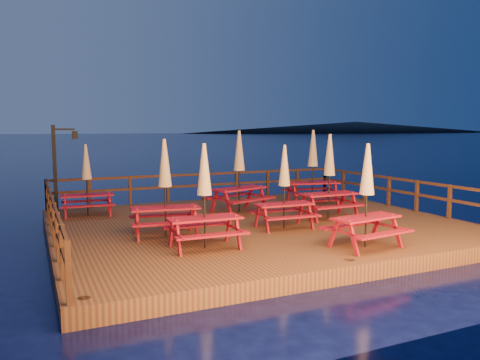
{
  "coord_description": "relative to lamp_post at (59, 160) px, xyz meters",
  "views": [
    {
      "loc": [
        -6.35,
        -12.77,
        3.31
      ],
      "look_at": [
        -0.3,
        0.6,
        1.66
      ],
      "focal_mm": 35.0,
      "sensor_mm": 36.0,
      "label": 1
    }
  ],
  "objects": [
    {
      "name": "picnic_table_0",
      "position": [
        8.84,
        -2.36,
        -0.33
      ],
      "size": [
        2.25,
        1.98,
        2.82
      ],
      "rotation": [
        0.0,
        0.0,
        -0.2
      ],
      "color": "maroon",
      "rests_on": "deck"
    },
    {
      "name": "ground",
      "position": [
        5.39,
        -4.55,
        -2.2
      ],
      "size": [
        500.0,
        500.0,
        0.0
      ],
      "primitive_type": "plane",
      "color": "black",
      "rests_on": "ground"
    },
    {
      "name": "picnic_table_2",
      "position": [
        0.74,
        -1.31,
        -0.56
      ],
      "size": [
        1.75,
        1.48,
        2.37
      ],
      "rotation": [
        0.0,
        0.0,
        -0.07
      ],
      "color": "maroon",
      "rests_on": "deck"
    },
    {
      "name": "railing",
      "position": [
        5.39,
        -2.77,
        -1.03
      ],
      "size": [
        11.8,
        9.75,
        1.1
      ],
      "color": "#332010",
      "rests_on": "deck"
    },
    {
      "name": "picnic_table_4",
      "position": [
        7.79,
        -4.93,
        -0.39
      ],
      "size": [
        1.91,
        1.58,
        2.7
      ],
      "rotation": [
        0.0,
        0.0,
        0.01
      ],
      "color": "maroon",
      "rests_on": "deck"
    },
    {
      "name": "picnic_table_6",
      "position": [
        6.44,
        -8.4,
        -0.48
      ],
      "size": [
        1.95,
        1.68,
        2.53
      ],
      "rotation": [
        0.0,
        0.0,
        0.13
      ],
      "color": "maroon",
      "rests_on": "deck"
    },
    {
      "name": "deck",
      "position": [
        5.39,
        -4.55,
        -2.0
      ],
      "size": [
        12.0,
        10.0,
        0.4
      ],
      "primitive_type": "cube",
      "color": "#4F2619",
      "rests_on": "ground"
    },
    {
      "name": "picnic_table_1",
      "position": [
        5.61,
        -2.73,
        -0.34
      ],
      "size": [
        2.36,
        2.13,
        2.8
      ],
      "rotation": [
        0.0,
        0.0,
        0.31
      ],
      "color": "maroon",
      "rests_on": "deck"
    },
    {
      "name": "headland_right",
      "position": [
        190.39,
        225.45,
        1.3
      ],
      "size": [
        230.4,
        86.4,
        7.0
      ],
      "primitive_type": "ellipsoid",
      "color": "black",
      "rests_on": "ground"
    },
    {
      "name": "lamp_post",
      "position": [
        0.0,
        0.0,
        0.0
      ],
      "size": [
        0.85,
        0.18,
        3.0
      ],
      "color": "black",
      "rests_on": "deck"
    },
    {
      "name": "picnic_table_3",
      "position": [
        2.83,
        -6.87,
        -0.48
      ],
      "size": [
        1.82,
        1.52,
        2.54
      ],
      "rotation": [
        0.0,
        0.0,
        -0.03
      ],
      "color": "maroon",
      "rests_on": "deck"
    },
    {
      "name": "picnic_table_7",
      "position": [
        5.71,
        -5.68,
        -0.54
      ],
      "size": [
        1.77,
        1.48,
        2.42
      ],
      "rotation": [
        0.0,
        0.0,
        -0.06
      ],
      "color": "maroon",
      "rests_on": "deck"
    },
    {
      "name": "deck_piles",
      "position": [
        5.39,
        -4.55,
        -2.5
      ],
      "size": [
        11.44,
        9.44,
        1.4
      ],
      "color": "#332010",
      "rests_on": "ground"
    },
    {
      "name": "picnic_table_5",
      "position": [
        2.32,
        -5.21,
        -0.44
      ],
      "size": [
        2.02,
        1.75,
        2.61
      ],
      "rotation": [
        0.0,
        0.0,
        -0.14
      ],
      "color": "maroon",
      "rests_on": "deck"
    }
  ]
}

